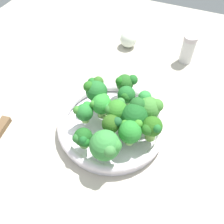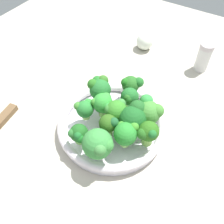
# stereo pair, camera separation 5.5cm
# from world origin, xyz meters

# --- Properties ---
(ground_plane) EXTENTS (1.30, 1.30, 0.03)m
(ground_plane) POSITION_xyz_m (0.00, 0.00, -0.01)
(ground_plane) COLOR #B7AF9E
(bowl) EXTENTS (0.26, 0.26, 0.04)m
(bowl) POSITION_xyz_m (0.01, -0.03, 0.02)
(bowl) COLOR white
(bowl) RESTS_ON ground_plane
(broccoli_floret_0) EXTENTS (0.05, 0.05, 0.06)m
(broccoli_floret_0) POSITION_xyz_m (-0.02, -0.03, 0.08)
(broccoli_floret_0) COLOR #85B659
(broccoli_floret_0) RESTS_ON bowl
(broccoli_floret_1) EXTENTS (0.05, 0.05, 0.06)m
(broccoli_floret_1) POSITION_xyz_m (0.06, -0.07, 0.07)
(broccoli_floret_1) COLOR #A3DA72
(broccoli_floret_1) RESTS_ON bowl
(broccoli_floret_2) EXTENTS (0.05, 0.06, 0.07)m
(broccoli_floret_2) POSITION_xyz_m (-0.05, 0.00, 0.08)
(broccoli_floret_2) COLOR #84B055
(broccoli_floret_2) RESTS_ON bowl
(broccoli_floret_3) EXTENTS (0.04, 0.05, 0.06)m
(broccoli_floret_3) POSITION_xyz_m (0.10, -0.05, 0.08)
(broccoli_floret_3) COLOR #80B84F
(broccoli_floret_3) RESTS_ON bowl
(broccoli_floret_4) EXTENTS (0.06, 0.06, 0.07)m
(broccoli_floret_4) POSITION_xyz_m (0.08, 0.01, 0.08)
(broccoli_floret_4) COLOR #8CC067
(broccoli_floret_4) RESTS_ON bowl
(broccoli_floret_5) EXTENTS (0.04, 0.04, 0.05)m
(broccoli_floret_5) POSITION_xyz_m (-0.02, -0.12, 0.06)
(broccoli_floret_5) COLOR #80C25C
(broccoli_floret_5) RESTS_ON bowl
(broccoli_floret_6) EXTENTS (0.05, 0.05, 0.07)m
(broccoli_floret_6) POSITION_xyz_m (0.02, -0.03, 0.07)
(broccoli_floret_6) COLOR #9BD66E
(broccoli_floret_6) RESTS_ON bowl
(broccoli_floret_7) EXTENTS (0.07, 0.06, 0.07)m
(broccoli_floret_7) POSITION_xyz_m (0.03, -0.13, 0.08)
(broccoli_floret_7) COLOR #78C25D
(broccoli_floret_7) RESTS_ON bowl
(broccoli_floret_8) EXTENTS (0.04, 0.05, 0.05)m
(broccoli_floret_8) POSITION_xyz_m (0.02, 0.03, 0.07)
(broccoli_floret_8) COLOR #95CD6F
(broccoli_floret_8) RESTS_ON bowl
(broccoli_floret_9) EXTENTS (0.05, 0.05, 0.05)m
(broccoli_floret_9) POSITION_xyz_m (0.00, 0.07, 0.07)
(broccoli_floret_9) COLOR #93C85B
(broccoli_floret_9) RESTS_ON bowl
(broccoli_floret_10) EXTENTS (0.04, 0.05, 0.05)m
(broccoli_floret_10) POSITION_xyz_m (-0.05, -0.06, 0.07)
(broccoli_floret_10) COLOR #85B756
(broccoli_floret_10) RESTS_ON bowl
(broccoli_floret_11) EXTENTS (0.04, 0.04, 0.06)m
(broccoli_floret_11) POSITION_xyz_m (0.02, -0.07, 0.07)
(broccoli_floret_11) COLOR #78B550
(broccoli_floret_11) RESTS_ON bowl
(broccoli_floret_12) EXTENTS (0.06, 0.07, 0.07)m
(broccoli_floret_12) POSITION_xyz_m (0.06, -0.03, 0.08)
(broccoli_floret_12) COLOR #94CB68
(broccoli_floret_12) RESTS_ON bowl
(garlic_bulb) EXTENTS (0.05, 0.05, 0.05)m
(garlic_bulb) POSITION_xyz_m (-0.08, 0.31, 0.03)
(garlic_bulb) COLOR white
(garlic_bulb) RESTS_ON ground_plane
(pepper_shaker) EXTENTS (0.04, 0.04, 0.09)m
(pepper_shaker) POSITION_xyz_m (0.11, 0.30, 0.05)
(pepper_shaker) COLOR silver
(pepper_shaker) RESTS_ON ground_plane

